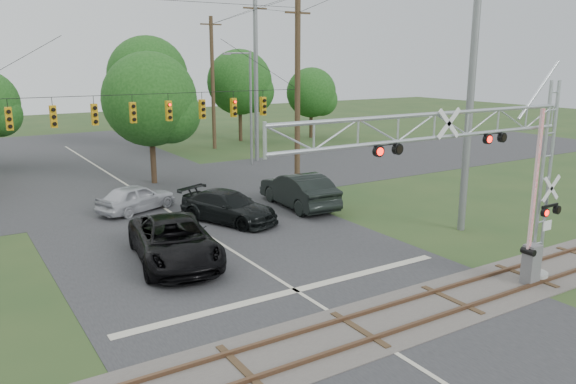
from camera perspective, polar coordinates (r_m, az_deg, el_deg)
ground at (r=16.17m, az=11.90°, el=-16.38°), size 160.00×160.00×0.00m
road_main at (r=23.65m, az=-5.18°, el=-6.31°), size 14.00×90.00×0.02m
road_cross at (r=36.23m, az=-15.32°, el=0.21°), size 90.00×12.00×0.02m
railroad_track at (r=17.45m, az=7.23°, el=-13.72°), size 90.00×3.20×0.17m
crossing_gantry at (r=18.93m, az=19.19°, el=2.27°), size 11.98×0.93×7.24m
traffic_signal_span at (r=31.91m, az=-12.31°, el=8.86°), size 19.34×0.36×11.50m
pickup_black at (r=22.89m, az=-11.47°, el=-4.88°), size 3.97×6.79×1.78m
car_dark at (r=28.13m, az=-6.06°, el=-1.50°), size 4.11×5.75×1.55m
sedan_silver at (r=30.97m, az=-15.17°, el=-0.57°), size 4.72×3.30×1.49m
suv_dark at (r=30.75m, az=1.09°, el=0.20°), size 2.40×5.92×1.91m
streetlight at (r=42.72m, az=-4.00°, el=9.07°), size 2.29×0.24×8.57m
utility_poles at (r=34.08m, az=-11.29°, el=10.48°), size 25.62×29.58×13.77m
treeline at (r=48.36m, az=-17.38°, el=9.81°), size 54.68×21.10×10.02m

